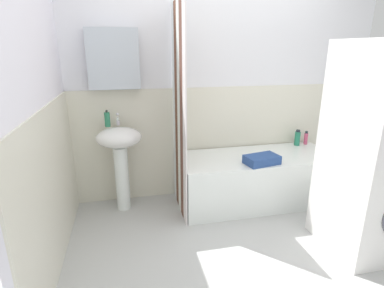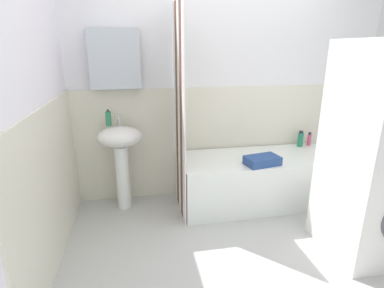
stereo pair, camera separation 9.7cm
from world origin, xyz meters
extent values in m
cube|color=#B6B7B5|center=(0.00, 0.00, -0.02)|extent=(4.80, 5.60, 0.04)
cube|color=white|center=(0.00, 1.27, 1.20)|extent=(3.60, 0.05, 2.40)
cube|color=silver|center=(0.00, 1.24, 0.60)|extent=(3.60, 0.02, 1.20)
cube|color=silver|center=(-1.06, 1.18, 1.50)|extent=(0.48, 0.12, 0.56)
cube|color=white|center=(-1.57, 0.34, 1.20)|extent=(0.05, 1.81, 2.40)
cube|color=silver|center=(-1.54, 0.34, 0.60)|extent=(0.02, 1.81, 1.20)
cylinder|color=white|center=(-1.06, 1.03, 0.33)|extent=(0.14, 0.14, 0.67)
ellipsoid|color=white|center=(-1.06, 1.03, 0.77)|extent=(0.44, 0.34, 0.20)
cylinder|color=silver|center=(-1.06, 1.13, 0.89)|extent=(0.03, 0.03, 0.05)
cylinder|color=silver|center=(-1.06, 1.08, 0.95)|extent=(0.02, 0.10, 0.02)
sphere|color=silver|center=(-1.06, 1.13, 0.98)|extent=(0.03, 0.03, 0.03)
cylinder|color=#2B7B57|center=(-1.16, 1.09, 0.94)|extent=(0.05, 0.05, 0.14)
sphere|color=#262C2A|center=(-1.16, 1.09, 1.02)|extent=(0.02, 0.02, 0.02)
cube|color=white|center=(0.34, 0.88, 0.26)|extent=(1.63, 0.67, 0.52)
cube|color=white|center=(-0.49, 0.62, 1.00)|extent=(0.01, 0.13, 2.00)
cube|color=brown|center=(-0.49, 0.75, 1.00)|extent=(0.01, 0.13, 2.00)
cube|color=white|center=(-0.49, 0.88, 1.00)|extent=(0.01, 0.13, 2.00)
cube|color=brown|center=(-0.49, 1.02, 1.00)|extent=(0.01, 0.13, 2.00)
cube|color=white|center=(-0.49, 1.15, 1.00)|extent=(0.01, 0.13, 2.00)
cylinder|color=#CD4B71|center=(1.06, 1.14, 0.58)|extent=(0.04, 0.04, 0.13)
cylinder|color=#1B272C|center=(1.06, 1.14, 0.66)|extent=(0.03, 0.03, 0.02)
cylinder|color=#25805F|center=(0.94, 1.12, 0.60)|extent=(0.06, 0.06, 0.16)
cylinder|color=#1D252E|center=(0.94, 1.12, 0.69)|extent=(0.04, 0.04, 0.02)
cube|color=#2A4885|center=(0.28, 0.67, 0.56)|extent=(0.36, 0.25, 0.08)
cube|color=white|center=(0.90, -0.03, 0.42)|extent=(0.64, 0.64, 0.83)
camera|label=1|loc=(-0.98, -1.87, 1.60)|focal=28.27mm
camera|label=2|loc=(-0.89, -1.89, 1.60)|focal=28.27mm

